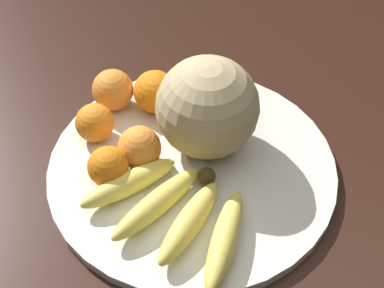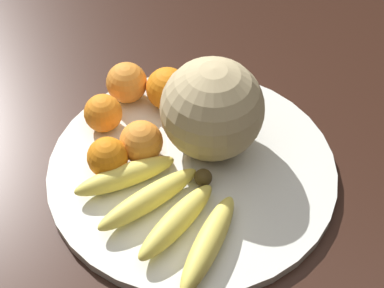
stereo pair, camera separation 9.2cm
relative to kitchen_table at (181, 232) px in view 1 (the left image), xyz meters
The scene contains 10 objects.
kitchen_table is the anchor object (origin of this frame).
fruit_bowl 0.11m from the kitchen_table, 166.10° to the left, with size 0.43×0.43×0.02m.
melon 0.21m from the kitchen_table, 164.08° to the left, with size 0.15×0.15×0.15m.
banana_bunch 0.13m from the kitchen_table, ahead, with size 0.23×0.24×0.04m.
orange_front_left 0.22m from the kitchen_table, 121.99° to the right, with size 0.06×0.06×0.06m.
orange_front_right 0.17m from the kitchen_table, 93.03° to the right, with size 0.06×0.06×0.06m.
orange_mid_center 0.22m from the kitchen_table, 159.19° to the right, with size 0.07×0.07×0.07m.
orange_back_left 0.25m from the kitchen_table, 141.17° to the right, with size 0.07×0.07×0.07m.
orange_back_right 0.16m from the kitchen_table, 124.60° to the right, with size 0.06×0.06×0.06m.
produce_tag 0.12m from the kitchen_table, 167.79° to the right, with size 0.10×0.06×0.00m.
Camera 1 is at (0.57, 0.09, 1.47)m, focal length 60.00 mm.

